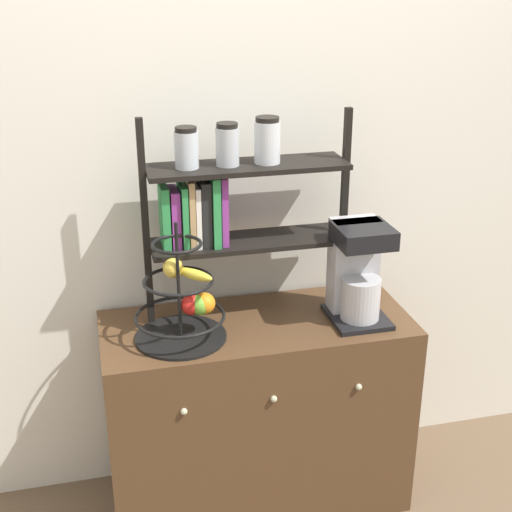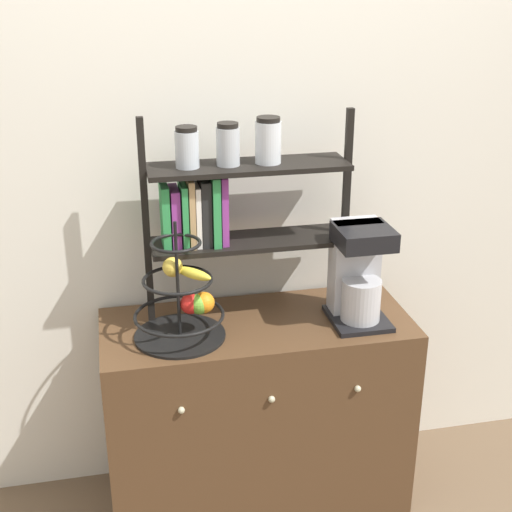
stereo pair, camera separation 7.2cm
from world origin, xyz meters
name	(u,v)px [view 2 (the right image)]	position (x,y,z in m)	size (l,w,h in m)	color
wall_back	(241,166)	(0.00, 0.51, 1.30)	(7.00, 0.05, 2.60)	silver
sideboard	(257,413)	(0.00, 0.23, 0.39)	(1.13, 0.49, 0.79)	#4C331E
coffee_maker	(358,273)	(0.36, 0.19, 0.97)	(0.20, 0.23, 0.37)	black
fruit_stand	(183,302)	(-0.27, 0.19, 0.92)	(0.32, 0.32, 0.43)	black
shelf_hutch	(224,196)	(-0.10, 0.32, 1.25)	(0.75, 0.20, 0.75)	black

